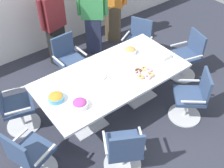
# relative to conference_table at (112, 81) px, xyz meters

# --- Properties ---
(ground_plane) EXTENTS (10.00, 10.00, 0.01)m
(ground_plane) POSITION_rel_conference_table_xyz_m (0.00, 0.00, -0.63)
(ground_plane) COLOR #2D303D
(conference_table) EXTENTS (2.40, 1.20, 0.75)m
(conference_table) POSITION_rel_conference_table_xyz_m (0.00, 0.00, 0.00)
(conference_table) COLOR white
(conference_table) RESTS_ON ground
(office_chair_0) EXTENTS (0.74, 0.74, 0.91)m
(office_chair_0) POSITION_rel_conference_table_xyz_m (-0.60, -1.03, -0.22)
(office_chair_0) COLOR silver
(office_chair_0) RESTS_ON ground
(office_chair_1) EXTENTS (0.76, 0.76, 0.91)m
(office_chair_1) POSITION_rel_conference_table_xyz_m (0.90, -0.93, -0.22)
(office_chair_1) COLOR silver
(office_chair_1) RESTS_ON ground
(office_chair_2) EXTENTS (0.66, 0.66, 0.91)m
(office_chair_2) POSITION_rel_conference_table_xyz_m (1.69, -0.15, -0.22)
(office_chair_2) COLOR silver
(office_chair_2) RESTS_ON ground
(office_chair_3) EXTENTS (0.72, 0.72, 0.91)m
(office_chair_3) POSITION_rel_conference_table_xyz_m (1.23, 0.75, -0.22)
(office_chair_3) COLOR silver
(office_chair_3) RESTS_ON ground
(office_chair_4) EXTENTS (0.57, 0.57, 0.91)m
(office_chair_4) POSITION_rel_conference_table_xyz_m (-0.16, 1.10, -0.22)
(office_chair_4) COLOR silver
(office_chair_4) RESTS_ON ground
(office_chair_5) EXTENTS (0.67, 0.67, 0.91)m
(office_chair_5) POSITION_rel_conference_table_xyz_m (-1.43, 0.59, -0.22)
(office_chair_5) COLOR silver
(office_chair_5) RESTS_ON ground
(office_chair_6) EXTENTS (0.69, 0.69, 0.91)m
(office_chair_6) POSITION_rel_conference_table_xyz_m (-1.62, -0.35, -0.22)
(office_chair_6) COLOR silver
(office_chair_6) RESTS_ON ground
(person_standing_0) EXTENTS (0.61, 0.32, 1.71)m
(person_standing_0) POSITION_rel_conference_table_xyz_m (-0.05, 1.74, 0.26)
(person_standing_0) COLOR black
(person_standing_0) RESTS_ON ground
(person_standing_1) EXTENTS (0.53, 0.45, 1.73)m
(person_standing_1) POSITION_rel_conference_table_xyz_m (0.73, 1.58, 0.27)
(person_standing_1) COLOR #232842
(person_standing_1) RESTS_ON ground
(person_standing_2) EXTENTS (0.44, 0.53, 1.77)m
(person_standing_2) POSITION_rel_conference_table_xyz_m (1.36, 1.72, 0.30)
(person_standing_2) COLOR brown
(person_standing_2) RESTS_ON ground
(snack_bowl_chips_orange) EXTENTS (0.23, 0.23, 0.10)m
(snack_bowl_chips_orange) POSITION_rel_conference_table_xyz_m (-0.96, 0.04, 0.18)
(snack_bowl_chips_orange) COLOR #4C9EC6
(snack_bowl_chips_orange) RESTS_ON conference_table
(snack_bowl_cookies) EXTENTS (0.21, 0.21, 0.10)m
(snack_bowl_cookies) POSITION_rel_conference_table_xyz_m (0.60, 0.27, 0.18)
(snack_bowl_cookies) COLOR white
(snack_bowl_cookies) RESTS_ON conference_table
(snack_bowl_candy_mix) EXTENTS (0.22, 0.22, 0.12)m
(snack_bowl_candy_mix) POSITION_rel_conference_table_xyz_m (-0.77, -0.28, 0.18)
(snack_bowl_candy_mix) COLOR white
(snack_bowl_candy_mix) RESTS_ON conference_table
(donut_platter) EXTENTS (0.32, 0.32, 0.04)m
(donut_platter) POSITION_rel_conference_table_xyz_m (0.40, -0.30, 0.15)
(donut_platter) COLOR white
(donut_platter) RESTS_ON conference_table
(plate_stack) EXTENTS (0.20, 0.20, 0.03)m
(plate_stack) POSITION_rel_conference_table_xyz_m (-0.19, 0.07, 0.14)
(plate_stack) COLOR white
(plate_stack) RESTS_ON conference_table
(napkin_pile) EXTENTS (0.18, 0.18, 0.07)m
(napkin_pile) POSITION_rel_conference_table_xyz_m (0.97, -0.17, 0.16)
(napkin_pile) COLOR white
(napkin_pile) RESTS_ON conference_table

